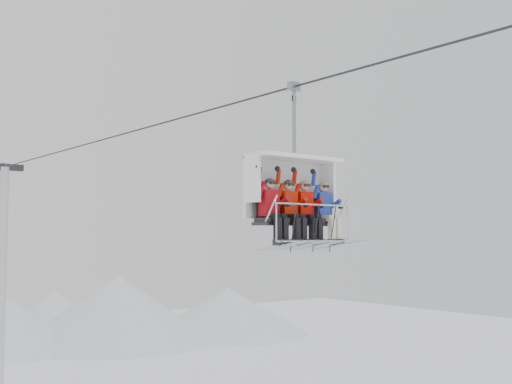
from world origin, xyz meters
TOP-DOWN VIEW (x-y plane):
  - lift_tower_right at (0.00, 22.00)m, footprint 2.00×1.80m
  - haul_cable at (0.00, 0.00)m, footprint 0.06×50.00m
  - chairlift_carrier at (0.00, -1.41)m, footprint 2.53×1.17m
  - skier_far_left at (-0.86, -1.71)m, footprint 0.43×1.69m
  - skier_center_left at (-0.28, -1.71)m, footprint 0.43×1.69m
  - skier_center_right at (0.25, -1.71)m, footprint 0.43×1.69m
  - skier_far_right at (0.89, -1.71)m, footprint 0.43×1.69m

SIDE VIEW (x-z plane):
  - lift_tower_right at x=0.00m, z-range -0.96..12.52m
  - skier_center_left at x=-0.28m, z-range 9.38..11.08m
  - skier_far_left at x=-0.86m, z-range 9.38..11.09m
  - skier_center_right at x=0.25m, z-range 9.38..11.09m
  - skier_far_right at x=0.89m, z-range 9.38..11.09m
  - chairlift_carrier at x=0.00m, z-range 8.72..12.70m
  - haul_cable at x=0.00m, z-range 13.27..13.33m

